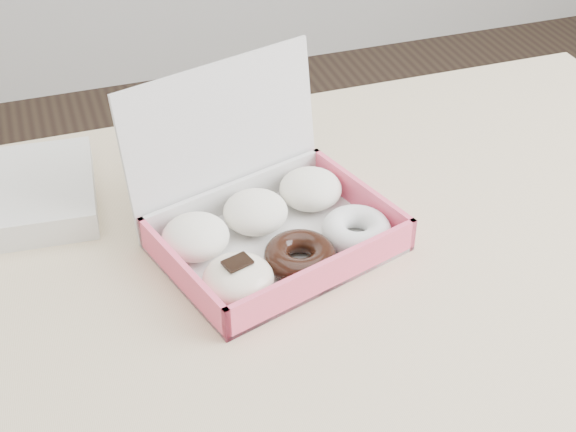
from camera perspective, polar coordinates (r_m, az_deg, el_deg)
name	(u,v)px	position (r m, az deg, el deg)	size (l,w,h in m)	color
table	(342,296)	(1.06, 3.87, -5.71)	(1.20, 0.80, 0.75)	tan
donut_box	(267,223)	(1.00, -1.48, -0.48)	(0.34, 0.31, 0.20)	silver
newspapers	(1,197)	(1.13, -19.73, 1.26)	(0.24, 0.20, 0.04)	white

